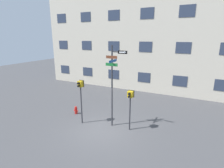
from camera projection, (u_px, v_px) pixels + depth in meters
ground_plane at (102, 130)px, 10.61m from camera, size 60.00×60.00×0.00m
building_facade at (147, 31)px, 16.79m from camera, size 24.00×0.64×12.18m
street_sign_pole at (113, 80)px, 10.41m from camera, size 1.33×0.99×5.05m
pedestrian_signal_left at (81, 91)px, 10.97m from camera, size 0.35×0.40×2.88m
pedestrian_signal_right at (130, 100)px, 10.20m from camera, size 0.38×0.40×2.49m
fire_hydrant at (76, 110)px, 12.87m from camera, size 0.37×0.21×0.58m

